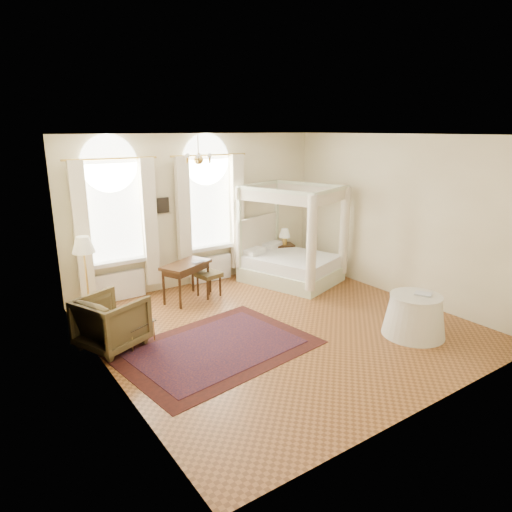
{
  "coord_description": "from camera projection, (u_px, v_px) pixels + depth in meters",
  "views": [
    {
      "loc": [
        -4.59,
        -5.93,
        3.4
      ],
      "look_at": [
        -0.25,
        0.4,
        1.25
      ],
      "focal_mm": 32.0,
      "sensor_mm": 36.0,
      "label": 1
    }
  ],
  "objects": [
    {
      "name": "nightstand_lamp",
      "position": [
        285.0,
        234.0,
        11.15
      ],
      "size": [
        0.28,
        0.28,
        0.4
      ],
      "color": "gold",
      "rests_on": "nightstand"
    },
    {
      "name": "armchair",
      "position": [
        112.0,
        322.0,
        7.26
      ],
      "size": [
        1.22,
        1.2,
        0.85
      ],
      "primitive_type": "imported",
      "rotation": [
        0.0,
        0.0,
        1.98
      ],
      "color": "#4D3E21",
      "rests_on": "ground"
    },
    {
      "name": "chandelier",
      "position": [
        199.0,
        158.0,
        7.8
      ],
      "size": [
        0.51,
        0.45,
        0.5
      ],
      "color": "gold",
      "rests_on": "room_walls"
    },
    {
      "name": "room_walls",
      "position": [
        282.0,
        217.0,
        7.59
      ],
      "size": [
        6.0,
        6.0,
        6.0
      ],
      "color": "#FFF0C2",
      "rests_on": "ground"
    },
    {
      "name": "stool",
      "position": [
        209.0,
        276.0,
        9.49
      ],
      "size": [
        0.51,
        0.51,
        0.51
      ],
      "color": "#483B1F",
      "rests_on": "ground"
    },
    {
      "name": "coffee_table",
      "position": [
        136.0,
        325.0,
        7.37
      ],
      "size": [
        0.65,
        0.56,
        0.37
      ],
      "color": "white",
      "rests_on": "ground"
    },
    {
      "name": "side_table",
      "position": [
        414.0,
        315.0,
        7.7
      ],
      "size": [
        1.05,
        1.05,
        0.71
      ],
      "color": "silver",
      "rests_on": "ground"
    },
    {
      "name": "book",
      "position": [
        422.0,
        296.0,
        7.55
      ],
      "size": [
        0.3,
        0.33,
        0.03
      ],
      "primitive_type": "imported",
      "rotation": [
        0.0,
        0.0,
        0.47
      ],
      "color": "black",
      "rests_on": "side_table"
    },
    {
      "name": "floor_lamp",
      "position": [
        84.0,
        249.0,
        8.08
      ],
      "size": [
        0.4,
        0.4,
        1.57
      ],
      "color": "gold",
      "rests_on": "ground"
    },
    {
      "name": "nightstand",
      "position": [
        284.0,
        256.0,
        11.36
      ],
      "size": [
        0.55,
        0.52,
        0.64
      ],
      "primitive_type": "cube",
      "rotation": [
        0.0,
        0.0,
        -0.31
      ],
      "color": "#381F0F",
      "rests_on": "ground"
    },
    {
      "name": "wall_pictures",
      "position": [
        203.0,
        200.0,
        10.02
      ],
      "size": [
        2.54,
        0.03,
        0.39
      ],
      "color": "black",
      "rests_on": "room_walls"
    },
    {
      "name": "canopy_bed",
      "position": [
        292.0,
        260.0,
        10.42
      ],
      "size": [
        2.19,
        2.43,
        2.19
      ],
      "color": "beige",
      "rests_on": "ground"
    },
    {
      "name": "ground",
      "position": [
        280.0,
        326.0,
        8.13
      ],
      "size": [
        6.0,
        6.0,
        0.0
      ],
      "primitive_type": "plane",
      "color": "brown",
      "rests_on": "ground"
    },
    {
      "name": "window_left",
      "position": [
        116.0,
        229.0,
        8.97
      ],
      "size": [
        1.62,
        0.27,
        3.29
      ],
      "color": "silver",
      "rests_on": "room_walls"
    },
    {
      "name": "laptop",
      "position": [
        197.0,
        261.0,
        9.27
      ],
      "size": [
        0.38,
        0.3,
        0.03
      ],
      "primitive_type": "imported",
      "rotation": [
        0.0,
        0.0,
        3.47
      ],
      "color": "black",
      "rests_on": "writing_desk"
    },
    {
      "name": "oriental_rug",
      "position": [
        216.0,
        348.0,
        7.3
      ],
      "size": [
        3.27,
        2.55,
        0.01
      ],
      "color": "#42150F",
      "rests_on": "ground"
    },
    {
      "name": "writing_desk",
      "position": [
        186.0,
        269.0,
        9.21
      ],
      "size": [
        1.17,
        0.93,
        0.78
      ],
      "color": "#381F0F",
      "rests_on": "ground"
    },
    {
      "name": "window_right",
      "position": [
        210.0,
        218.0,
        10.12
      ],
      "size": [
        1.62,
        0.27,
        3.29
      ],
      "color": "silver",
      "rests_on": "room_walls"
    }
  ]
}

